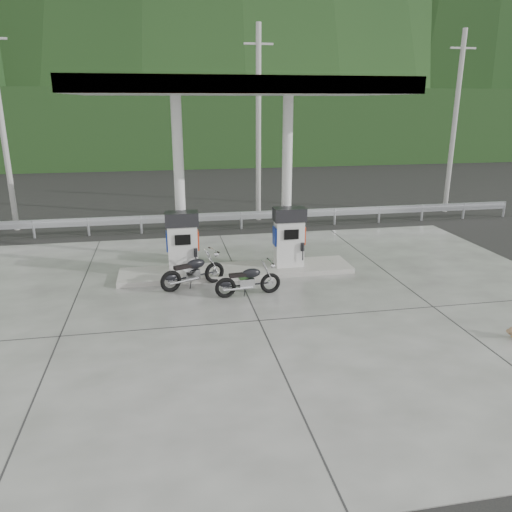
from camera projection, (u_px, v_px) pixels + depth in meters
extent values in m
plane|color=black|center=(252.00, 305.00, 12.78)|extent=(160.00, 160.00, 0.00)
cube|color=#60605B|center=(252.00, 305.00, 12.78)|extent=(18.00, 14.00, 0.02)
cube|color=gray|center=(237.00, 271.00, 15.10)|extent=(7.00, 1.40, 0.15)
cylinder|color=white|center=(179.00, 185.00, 14.43)|extent=(0.30, 0.30, 5.00)
cylinder|color=white|center=(287.00, 182.00, 14.99)|extent=(0.30, 0.30, 5.00)
cube|color=silver|center=(235.00, 87.00, 13.53)|extent=(8.50, 5.00, 0.40)
cube|color=black|center=(209.00, 212.00, 23.57)|extent=(60.00, 7.00, 0.01)
cylinder|color=gray|center=(3.00, 129.00, 19.10)|extent=(0.22, 0.22, 8.00)
cylinder|color=gray|center=(258.00, 126.00, 20.86)|extent=(0.22, 0.22, 8.00)
cylinder|color=gray|center=(454.00, 125.00, 22.45)|extent=(0.22, 0.22, 8.00)
cube|color=black|center=(186.00, 127.00, 40.05)|extent=(80.00, 6.00, 6.00)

